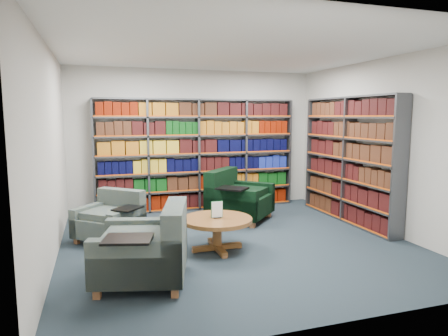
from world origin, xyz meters
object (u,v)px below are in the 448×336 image
object	(u,v)px
coffee_table	(217,225)
chair_teal_front	(150,251)
chair_green_right	(235,199)
chair_teal_left	(113,220)

from	to	relation	value
coffee_table	chair_teal_front	bearing A→B (deg)	-141.98
chair_green_right	coffee_table	bearing A→B (deg)	-117.71
chair_teal_front	coffee_table	world-z (taller)	chair_teal_front
chair_teal_left	chair_green_right	bearing A→B (deg)	14.21
chair_teal_left	chair_teal_front	bearing A→B (deg)	-79.21
chair_teal_front	coffee_table	distance (m)	1.31
chair_teal_left	chair_teal_front	xyz separation A→B (m)	(0.34, -1.80, 0.06)
chair_green_right	coffee_table	size ratio (longest dim) A/B	1.42
chair_teal_left	coffee_table	bearing A→B (deg)	-35.77
chair_teal_front	coffee_table	size ratio (longest dim) A/B	1.30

